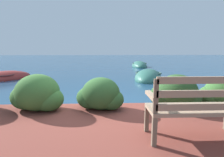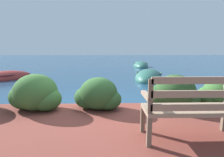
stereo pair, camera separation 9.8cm
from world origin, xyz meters
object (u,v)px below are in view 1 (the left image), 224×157
object	(u,v)px
park_bench	(197,106)
rowboat_nearest	(148,78)
rowboat_mid	(3,78)
mooring_buoy	(185,89)
rowboat_far	(139,66)

from	to	relation	value
park_bench	rowboat_nearest	size ratio (longest dim) A/B	0.46
rowboat_nearest	rowboat_mid	xyz separation A→B (m)	(-7.19, 0.13, -0.01)
park_bench	mooring_buoy	size ratio (longest dim) A/B	3.13
park_bench	rowboat_far	xyz separation A→B (m)	(1.62, 12.41, -0.63)
rowboat_nearest	mooring_buoy	size ratio (longest dim) A/B	6.78
rowboat_mid	rowboat_far	size ratio (longest dim) A/B	1.01
park_bench	rowboat_mid	xyz separation A→B (m)	(-6.32, 6.38, -0.64)
rowboat_far	rowboat_mid	bearing A→B (deg)	-49.05
rowboat_mid	rowboat_far	xyz separation A→B (m)	(7.94, 6.02, 0.01)
park_bench	rowboat_nearest	distance (m)	6.35
park_bench	rowboat_nearest	xyz separation A→B (m)	(0.87, 6.25, -0.63)
rowboat_far	mooring_buoy	distance (m)	8.67
rowboat_nearest	rowboat_mid	world-z (taller)	rowboat_nearest
park_bench	rowboat_far	bearing A→B (deg)	77.79
park_bench	mooring_buoy	bearing A→B (deg)	62.40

